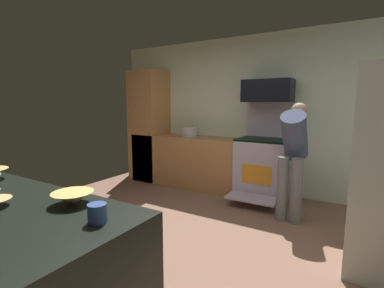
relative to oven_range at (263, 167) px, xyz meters
The scene contains 11 objects.
ground_plane 2.07m from the oven_range, 101.18° to the right, with size 5.20×4.80×0.02m, color #88604D.
wall_back 0.96m from the oven_range, 136.13° to the left, with size 5.20×0.12×2.60m, color silver.
lower_cabinet_run 1.29m from the oven_range, behind, with size 2.40×0.60×0.90m, color #B87C46.
cabinet_column 2.35m from the oven_range, behind, with size 0.60×0.60×2.10m, color #B87C46.
oven_range is the anchor object (origin of this frame).
microwave 1.18m from the oven_range, 90.00° to the left, with size 0.74×0.38×0.34m, color black.
person_cook 0.88m from the oven_range, 46.83° to the right, with size 0.31×0.61×1.50m.
counter_island 3.51m from the oven_range, 98.86° to the right, with size 1.78×0.80×0.90m, color black.
mixing_bowl_prep 3.27m from the oven_range, 93.06° to the right, with size 0.24×0.24×0.07m, color #EEC669.
mug_coffee 3.37m from the oven_range, 87.30° to the right, with size 0.09×0.09×0.09m, color #374E92.
stock_pot 1.45m from the oven_range, behind, with size 0.30×0.30×0.16m, color #B9B9C0.
Camera 1 is at (1.62, -2.25, 1.48)m, focal length 25.92 mm.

